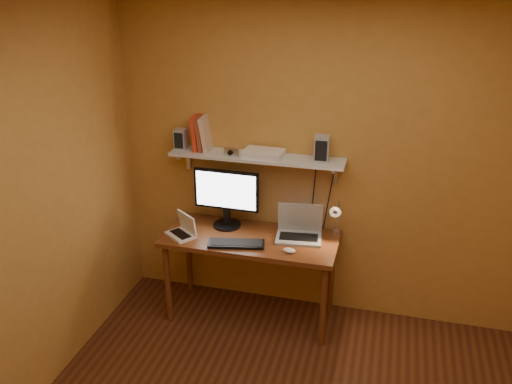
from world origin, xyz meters
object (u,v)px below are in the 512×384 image
(netbook, at_px, (184,229))
(speaker_right, at_px, (322,149))
(speaker_left, at_px, (181,139))
(shelf_camera, at_px, (231,152))
(wall_shelf, at_px, (257,157))
(mouse, at_px, (289,250))
(laptop, at_px, (299,229))
(desk_lamp, at_px, (336,216))
(keyboard, at_px, (236,244))
(router, at_px, (264,153))
(desk, at_px, (251,246))
(monitor, at_px, (226,195))

(netbook, height_order, speaker_right, speaker_right)
(speaker_left, relative_size, speaker_right, 0.82)
(speaker_left, xyz_separation_m, shelf_camera, (0.45, -0.07, -0.05))
(wall_shelf, bearing_deg, mouse, -46.19)
(wall_shelf, bearing_deg, speaker_left, 179.30)
(laptop, relative_size, desk_lamp, 1.02)
(netbook, bearing_deg, keyboard, 29.54)
(laptop, bearing_deg, shelf_camera, 170.74)
(desk_lamp, bearing_deg, netbook, -168.84)
(router, bearing_deg, desk_lamp, -5.28)
(desk, distance_m, wall_shelf, 0.72)
(wall_shelf, bearing_deg, shelf_camera, -161.83)
(netbook, height_order, desk_lamp, desk_lamp)
(speaker_left, bearing_deg, desk, -17.14)
(desk, relative_size, laptop, 3.64)
(wall_shelf, xyz_separation_m, shelf_camera, (-0.19, -0.06, 0.05))
(desk, distance_m, monitor, 0.46)
(laptop, relative_size, netbook, 1.33)
(desk, distance_m, keyboard, 0.20)
(laptop, bearing_deg, keyboard, -155.54)
(wall_shelf, xyz_separation_m, router, (0.06, -0.01, 0.04))
(desk_lamp, xyz_separation_m, router, (-0.60, 0.06, 0.44))
(wall_shelf, bearing_deg, router, -11.78)
(shelf_camera, bearing_deg, mouse, -29.30)
(desk, bearing_deg, netbook, -168.39)
(desk_lamp, bearing_deg, wall_shelf, 174.12)
(monitor, height_order, shelf_camera, shelf_camera)
(laptop, relative_size, speaker_right, 1.91)
(mouse, height_order, speaker_left, speaker_left)
(keyboard, xyz_separation_m, shelf_camera, (-0.12, 0.30, 0.65))
(laptop, relative_size, keyboard, 0.88)
(netbook, xyz_separation_m, speaker_left, (-0.11, 0.31, 0.66))
(wall_shelf, xyz_separation_m, netbook, (-0.53, -0.30, -0.56))
(netbook, bearing_deg, desk, 48.01)
(speaker_left, xyz_separation_m, router, (0.70, -0.02, -0.06))
(desk, xyz_separation_m, desk_lamp, (0.66, 0.13, 0.29))
(keyboard, height_order, router, router)
(mouse, bearing_deg, desk_lamp, 54.20)
(mouse, bearing_deg, wall_shelf, 143.74)
(keyboard, xyz_separation_m, desk_lamp, (0.73, 0.29, 0.20))
(keyboard, xyz_separation_m, mouse, (0.42, -0.01, 0.01))
(keyboard, distance_m, speaker_left, 0.97)
(netbook, relative_size, speaker_right, 1.44)
(wall_shelf, bearing_deg, monitor, -167.07)
(laptop, bearing_deg, monitor, 170.27)
(wall_shelf, height_order, speaker_left, speaker_left)
(keyboard, bearing_deg, wall_shelf, 67.32)
(wall_shelf, distance_m, mouse, 0.78)
(mouse, height_order, router, router)
(netbook, xyz_separation_m, keyboard, (0.46, -0.06, -0.04))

